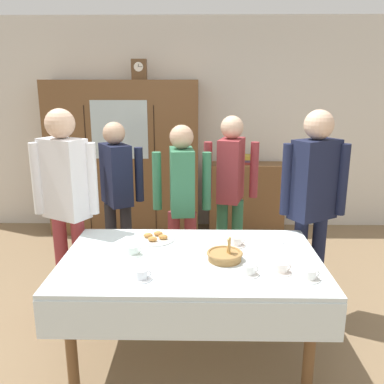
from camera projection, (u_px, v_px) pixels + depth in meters
The scene contains 22 objects.
ground_plane at pixel (192, 336), 3.15m from camera, with size 12.00×12.00×0.00m, color #846B4C.
back_wall at pixel (195, 126), 5.36m from camera, with size 6.40×0.10×2.70m, color silver.
dining_table at pixel (191, 272), 2.75m from camera, with size 1.74×1.08×0.75m.
wall_cabinet at pixel (124, 158), 5.19m from camera, with size 1.88×0.46×1.93m.
mantel_clock at pixel (139, 69), 4.91m from camera, with size 0.18×0.11×0.24m.
bookshelf_low at pixel (246, 197), 5.35m from camera, with size 0.96×0.35×0.89m.
book_stack at pixel (247, 159), 5.22m from camera, with size 0.16×0.23×0.11m.
tea_cup_back_edge at pixel (133, 251), 2.79m from camera, with size 0.13×0.13×0.06m.
tea_cup_center at pixel (237, 242), 2.95m from camera, with size 0.13×0.13×0.06m.
tea_cup_far_left at pixel (142, 275), 2.44m from camera, with size 0.13×0.13×0.06m.
tea_cup_front_edge at pixel (249, 271), 2.50m from camera, with size 0.13×0.13×0.06m.
tea_cup_near_left at pixel (310, 275), 2.44m from camera, with size 0.13×0.13×0.06m.
tea_cup_mid_right at pixel (282, 269), 2.53m from camera, with size 0.13×0.13×0.06m.
bread_basket at pixel (225, 255), 2.71m from camera, with size 0.24×0.24×0.16m.
pastry_plate at pixel (156, 238), 3.06m from camera, with size 0.28×0.28×0.05m.
spoon_near_left at pixel (279, 243), 3.00m from camera, with size 0.12×0.02×0.01m.
spoon_near_right at pixel (126, 244), 2.99m from camera, with size 0.12×0.02×0.01m.
person_by_cabinet at pixel (66, 193), 3.24m from camera, with size 0.52×0.35×1.71m.
person_beside_shelf at pixel (231, 182), 3.92m from camera, with size 0.52×0.40×1.60m.
person_behind_table_left at pixel (182, 194), 3.63m from camera, with size 0.52×0.38×1.55m.
person_behind_table_right at pixel (117, 187), 3.90m from camera, with size 0.52×0.41×1.55m.
person_near_right_end at pixel (313, 194), 3.23m from camera, with size 0.52×0.36×1.70m.
Camera 1 is at (0.05, -2.76, 1.89)m, focal length 38.23 mm.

